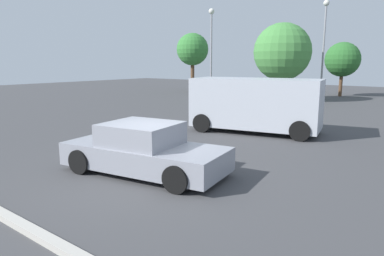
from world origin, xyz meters
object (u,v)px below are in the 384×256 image
(dog, at_px, (114,140))
(van_white, at_px, (256,104))
(pedestrian, at_px, (218,100))
(sedan_foreground, at_px, (144,150))
(light_post_near, at_px, (324,34))
(light_post_mid, at_px, (211,39))

(dog, xyz_separation_m, van_white, (2.44, 5.41, 0.92))
(dog, relative_size, pedestrian, 0.40)
(sedan_foreground, xyz_separation_m, dog, (-2.74, 1.28, -0.33))
(sedan_foreground, xyz_separation_m, light_post_near, (-2.37, 21.40, 4.30))
(dog, distance_m, light_post_mid, 17.67)
(van_white, relative_size, light_post_mid, 0.78)
(pedestrian, distance_m, light_post_near, 13.27)
(sedan_foreground, distance_m, dog, 3.04)
(van_white, xyz_separation_m, light_post_mid, (-9.31, 10.27, 3.45))
(dog, xyz_separation_m, light_post_near, (0.37, 20.12, 4.63))
(sedan_foreground, bearing_deg, van_white, 83.39)
(sedan_foreground, bearing_deg, pedestrian, 102.83)
(light_post_near, height_order, light_post_mid, light_post_near)
(sedan_foreground, distance_m, pedestrian, 9.48)
(van_white, distance_m, light_post_near, 15.32)
(sedan_foreground, bearing_deg, light_post_near, 87.18)
(pedestrian, bearing_deg, van_white, 137.76)
(dog, bearing_deg, sedan_foreground, 58.17)
(sedan_foreground, relative_size, pedestrian, 2.81)
(light_post_near, bearing_deg, van_white, -81.97)
(sedan_foreground, height_order, dog, sedan_foreground)
(light_post_mid, bearing_deg, sedan_foreground, -60.46)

